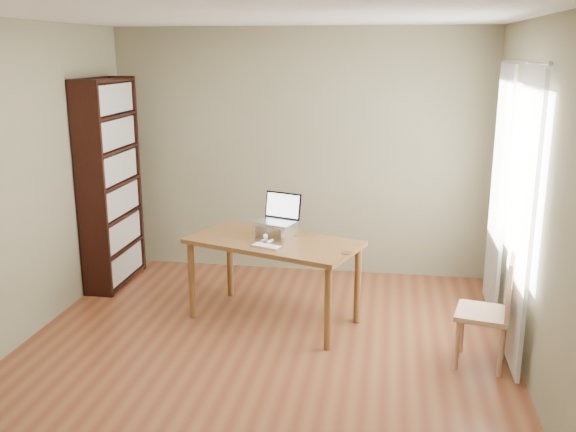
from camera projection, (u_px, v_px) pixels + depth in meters
The scene contains 10 objects.
room at pixel (260, 200), 4.67m from camera, with size 4.04×4.54×2.64m.
bookshelf at pixel (110, 183), 6.49m from camera, with size 0.30×0.90×2.10m.
curtains at pixel (509, 202), 5.16m from camera, with size 0.03×1.90×2.25m.
desk at pixel (274, 250), 5.62m from camera, with size 1.63×1.18×0.75m.
laptop_stand at pixel (275, 229), 5.66m from camera, with size 0.32×0.25×0.13m.
laptop at pixel (276, 215), 5.69m from camera, with size 0.41×0.40×0.25m.
keyboard at pixel (267, 246), 5.39m from camera, with size 0.28×0.19×0.02m.
coaster at pixel (347, 253), 5.24m from camera, with size 0.09×0.09×0.01m, color brown.
cat at pixel (277, 230), 5.69m from camera, with size 0.23×0.47×0.14m.
chair at pixel (493, 307), 4.85m from camera, with size 0.46×0.46×0.88m.
Camera 1 is at (0.96, -4.44, 2.36)m, focal length 40.00 mm.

